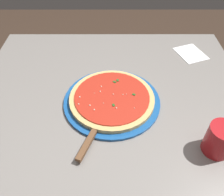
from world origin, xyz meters
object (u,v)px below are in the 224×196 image
(pizza, at_px, (112,98))
(pizza_server, at_px, (93,133))
(napkin_folded_right, at_px, (190,53))
(serving_plate, at_px, (112,101))
(cup_tall_drink, at_px, (219,140))

(pizza, relative_size, pizza_server, 1.40)
(napkin_folded_right, bearing_deg, serving_plate, 40.65)
(pizza, relative_size, napkin_folded_right, 2.25)
(serving_plate, distance_m, pizza_server, 0.17)
(serving_plate, bearing_deg, pizza, 2.51)
(pizza_server, height_order, napkin_folded_right, pizza_server)
(pizza_server, distance_m, cup_tall_drink, 0.38)
(pizza, distance_m, cup_tall_drink, 0.37)
(serving_plate, height_order, pizza_server, pizza_server)
(serving_plate, bearing_deg, napkin_folded_right, -139.35)
(serving_plate, height_order, cup_tall_drink, cup_tall_drink)
(serving_plate, relative_size, pizza, 1.14)
(pizza_server, bearing_deg, cup_tall_drink, 172.60)
(pizza, bearing_deg, napkin_folded_right, -139.35)
(serving_plate, relative_size, napkin_folded_right, 2.57)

